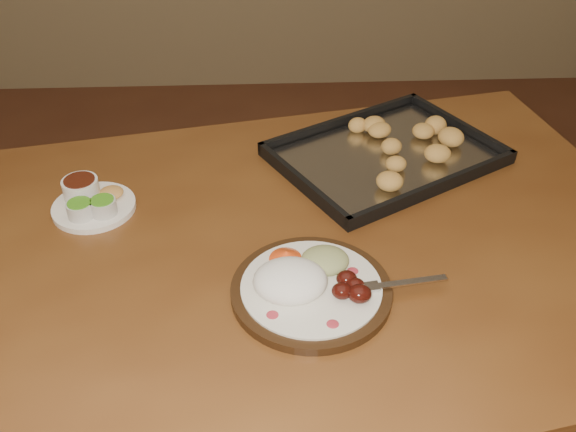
{
  "coord_description": "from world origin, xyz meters",
  "views": [
    {
      "loc": [
        0.21,
        -1.1,
        1.46
      ],
      "look_at": [
        0.26,
        -0.18,
        0.77
      ],
      "focal_mm": 40.0,
      "sensor_mm": 36.0,
      "label": 1
    }
  ],
  "objects": [
    {
      "name": "baking_tray",
      "position": [
        0.47,
        0.04,
        0.76
      ],
      "size": [
        0.53,
        0.49,
        0.05
      ],
      "rotation": [
        0.0,
        0.0,
        0.52
      ],
      "color": "black",
      "rests_on": "dining_table"
    },
    {
      "name": "condiment_saucer",
      "position": [
        -0.11,
        -0.11,
        0.77
      ],
      "size": [
        0.15,
        0.15,
        0.05
      ],
      "rotation": [
        0.0,
        0.0,
        0.49
      ],
      "color": "white",
      "rests_on": "dining_table"
    },
    {
      "name": "dinner_plate",
      "position": [
        0.28,
        -0.36,
        0.77
      ],
      "size": [
        0.34,
        0.26,
        0.06
      ],
      "rotation": [
        0.0,
        0.0,
        -0.09
      ],
      "color": "black",
      "rests_on": "dining_table"
    },
    {
      "name": "dining_table",
      "position": [
        0.18,
        -0.24,
        0.65
      ],
      "size": [
        1.65,
        1.17,
        0.75
      ],
      "rotation": [
        0.0,
        0.0,
        0.19
      ],
      "color": "brown",
      "rests_on": "ground"
    },
    {
      "name": "ground",
      "position": [
        0.0,
        0.0,
        0.0
      ],
      "size": [
        4.0,
        4.0,
        0.0
      ],
      "primitive_type": "plane",
      "color": "brown",
      "rests_on": "ground"
    }
  ]
}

